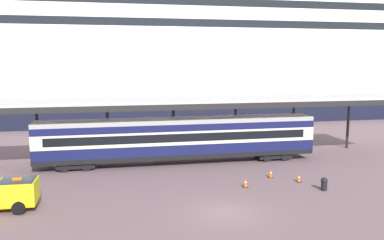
# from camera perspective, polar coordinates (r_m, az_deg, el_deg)

# --- Properties ---
(ground_plane) EXTENTS (400.00, 400.00, 0.00)m
(ground_plane) POSITION_cam_1_polar(r_m,az_deg,el_deg) (25.74, 4.53, -12.78)
(ground_plane) COLOR #69535A
(cruise_ship) EXTENTS (137.59, 29.71, 35.50)m
(cruise_ship) POSITION_cam_1_polar(r_m,az_deg,el_deg) (75.08, 5.36, 10.05)
(cruise_ship) COLOR black
(cruise_ship) RESTS_ON ground
(platform_canopy) EXTENTS (43.87, 5.67, 5.88)m
(platform_canopy) POSITION_cam_1_polar(r_m,az_deg,el_deg) (36.90, -2.03, 2.60)
(platform_canopy) COLOR #BBBBBB
(platform_canopy) RESTS_ON ground
(train_carriage) EXTENTS (24.97, 2.81, 4.11)m
(train_carriage) POSITION_cam_1_polar(r_m,az_deg,el_deg) (36.93, -1.89, -2.55)
(train_carriage) COLOR black
(train_carriage) RESTS_ON ground
(service_truck) EXTENTS (5.25, 2.35, 2.02)m
(service_truck) POSITION_cam_1_polar(r_m,az_deg,el_deg) (28.37, -24.94, -9.42)
(service_truck) COLOR yellow
(service_truck) RESTS_ON ground
(traffic_cone_near) EXTENTS (0.36, 0.36, 0.70)m
(traffic_cone_near) POSITION_cam_1_polar(r_m,az_deg,el_deg) (30.63, 7.48, -8.69)
(traffic_cone_near) COLOR black
(traffic_cone_near) RESTS_ON ground
(traffic_cone_mid) EXTENTS (0.36, 0.36, 0.64)m
(traffic_cone_mid) POSITION_cam_1_polar(r_m,az_deg,el_deg) (32.75, 14.68, -7.82)
(traffic_cone_mid) COLOR black
(traffic_cone_mid) RESTS_ON ground
(traffic_cone_far) EXTENTS (0.36, 0.36, 0.71)m
(traffic_cone_far) POSITION_cam_1_polar(r_m,az_deg,el_deg) (33.42, 10.90, -7.32)
(traffic_cone_far) COLOR black
(traffic_cone_far) RESTS_ON ground
(quay_bollard) EXTENTS (0.48, 0.48, 0.96)m
(quay_bollard) POSITION_cam_1_polar(r_m,az_deg,el_deg) (31.13, 17.96, -8.41)
(quay_bollard) COLOR black
(quay_bollard) RESTS_ON ground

